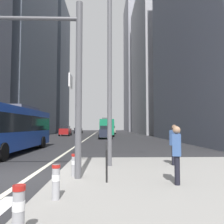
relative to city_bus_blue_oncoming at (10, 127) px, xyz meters
name	(u,v)px	position (x,y,z in m)	size (l,w,h in m)	color
ground_plane	(83,141)	(3.84, 12.62, -1.84)	(160.00, 160.00, 0.00)	#28282B
median_island	(188,180)	(9.34, -8.38, -1.76)	(9.00, 10.00, 0.15)	gray
lane_centre_line	(89,137)	(3.84, 22.62, -1.83)	(0.20, 80.00, 0.01)	beige
office_tower_left_mid	(14,3)	(-12.16, 29.63, 25.34)	(12.53, 24.96, 54.34)	slate
office_tower_left_far	(46,67)	(-12.16, 54.98, 18.52)	(12.37, 16.24, 40.72)	slate
office_tower_right_near	(217,16)	(20.84, 11.82, 14.16)	(11.30, 24.26, 31.98)	slate
office_tower_right_mid	(160,63)	(20.84, 41.93, 16.54)	(12.06, 25.56, 36.74)	#9E9EA3
office_tower_right_far	(143,65)	(20.84, 67.72, 22.96)	(13.17, 19.85, 49.59)	gray
city_bus_blue_oncoming	(10,127)	(0.00, 0.00, 0.00)	(2.79, 11.46, 3.40)	#14389E
city_bus_red_receding	(107,126)	(6.95, 28.27, 0.00)	(2.83, 11.19, 3.40)	#198456
car_oncoming_mid	(78,130)	(-0.45, 43.94, -0.85)	(2.16, 4.47, 1.94)	black
car_receding_near	(112,130)	(8.11, 38.66, -0.85)	(2.05, 4.10, 1.94)	#B2A899
car_receding_far	(105,132)	(6.59, 18.04, -0.85)	(2.08, 4.51, 1.94)	#232838
car_oncoming_far	(65,131)	(-1.21, 28.82, -0.85)	(2.09, 4.40, 1.94)	maroon
traffic_signal_gantry	(13,59)	(3.47, -8.35, 2.30)	(6.60, 0.65, 6.00)	#515156
street_lamp_post	(110,50)	(6.78, -6.01, 3.45)	(5.50, 0.32, 8.00)	#56565B
bollard_front	(19,209)	(5.27, -12.38, -1.23)	(0.20, 0.20, 0.81)	#99999E
bollard_left	(56,180)	(5.43, -10.51, -1.23)	(0.20, 0.20, 0.81)	#99999E
bollard_right	(74,164)	(5.53, -8.08, -1.26)	(0.20, 0.20, 0.76)	#99999E
pedestrian_railing	(106,152)	(6.64, -7.05, -0.98)	(0.06, 3.80, 0.98)	black
pedestrian_waiting	(174,142)	(9.67, -5.90, -0.69)	(0.45, 0.41, 1.78)	black
pedestrian_walking	(177,152)	(8.73, -9.21, -0.73)	(0.36, 0.44, 1.72)	black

